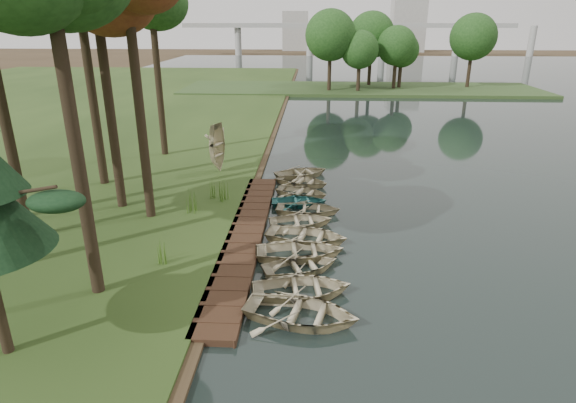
{
  "coord_description": "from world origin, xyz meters",
  "views": [
    {
      "loc": [
        1.46,
        -20.18,
        9.55
      ],
      "look_at": [
        0.3,
        1.43,
        1.34
      ],
      "focal_mm": 30.0,
      "sensor_mm": 36.0,
      "label": 1
    }
  ],
  "objects_px": {
    "boardwalk": "(246,235)",
    "rowboat_0": "(301,310)",
    "stored_rowboat": "(219,167)",
    "rowboat_1": "(302,287)",
    "rowboat_2": "(301,264)"
  },
  "relations": [
    {
      "from": "rowboat_0",
      "to": "stored_rowboat",
      "type": "bearing_deg",
      "value": 33.12
    },
    {
      "from": "rowboat_2",
      "to": "stored_rowboat",
      "type": "distance_m",
      "value": 13.72
    },
    {
      "from": "boardwalk",
      "to": "rowboat_0",
      "type": "relative_size",
      "value": 4.1
    },
    {
      "from": "rowboat_1",
      "to": "stored_rowboat",
      "type": "height_order",
      "value": "stored_rowboat"
    },
    {
      "from": "rowboat_0",
      "to": "rowboat_2",
      "type": "distance_m",
      "value": 3.4
    },
    {
      "from": "boardwalk",
      "to": "rowboat_2",
      "type": "xyz_separation_m",
      "value": [
        2.66,
        -3.07,
        0.22
      ]
    },
    {
      "from": "rowboat_1",
      "to": "rowboat_0",
      "type": "bearing_deg",
      "value": 172.2
    },
    {
      "from": "stored_rowboat",
      "to": "rowboat_2",
      "type": "bearing_deg",
      "value": -136.33
    },
    {
      "from": "rowboat_1",
      "to": "stored_rowboat",
      "type": "bearing_deg",
      "value": 13.03
    },
    {
      "from": "boardwalk",
      "to": "stored_rowboat",
      "type": "height_order",
      "value": "stored_rowboat"
    },
    {
      "from": "rowboat_1",
      "to": "rowboat_2",
      "type": "xyz_separation_m",
      "value": [
        -0.08,
        1.83,
        -0.06
      ]
    },
    {
      "from": "rowboat_1",
      "to": "stored_rowboat",
      "type": "xyz_separation_m",
      "value": [
        -5.75,
        14.32,
        0.2
      ]
    },
    {
      "from": "rowboat_2",
      "to": "stored_rowboat",
      "type": "bearing_deg",
      "value": 3.48
    },
    {
      "from": "boardwalk",
      "to": "rowboat_2",
      "type": "relative_size",
      "value": 5.11
    },
    {
      "from": "boardwalk",
      "to": "stored_rowboat",
      "type": "xyz_separation_m",
      "value": [
        -3.01,
        9.42,
        0.48
      ]
    }
  ]
}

